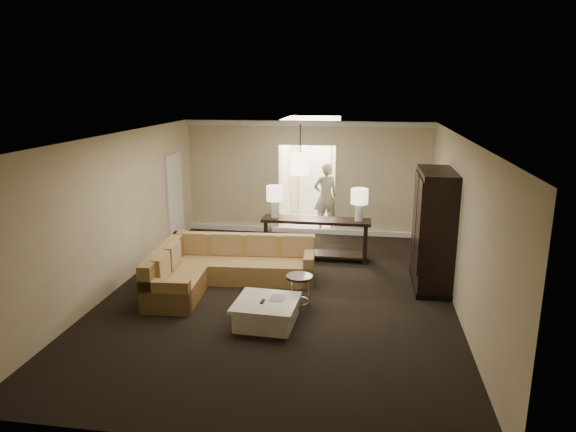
% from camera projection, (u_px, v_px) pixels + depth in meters
% --- Properties ---
extents(ground, '(8.00, 8.00, 0.00)m').
position_uv_depth(ground, '(280.00, 294.00, 9.18)').
color(ground, black).
rests_on(ground, ground).
extents(wall_back, '(6.00, 0.04, 2.80)m').
position_uv_depth(wall_back, '(307.00, 178.00, 12.66)').
color(wall_back, beige).
rests_on(wall_back, ground).
extents(wall_front, '(6.00, 0.04, 2.80)m').
position_uv_depth(wall_front, '(211.00, 320.00, 5.00)').
color(wall_front, beige).
rests_on(wall_front, ground).
extents(wall_left, '(0.04, 8.00, 2.80)m').
position_uv_depth(wall_left, '(116.00, 212.00, 9.27)').
color(wall_left, beige).
rests_on(wall_left, ground).
extents(wall_right, '(0.04, 8.00, 2.80)m').
position_uv_depth(wall_right, '(460.00, 225.00, 8.39)').
color(wall_right, beige).
rests_on(wall_right, ground).
extents(ceiling, '(6.00, 8.00, 0.02)m').
position_uv_depth(ceiling, '(279.00, 136.00, 8.48)').
color(ceiling, silver).
rests_on(ceiling, wall_back).
extents(crown_molding, '(6.00, 0.10, 0.12)m').
position_uv_depth(crown_molding, '(307.00, 124.00, 12.28)').
color(crown_molding, white).
rests_on(crown_molding, wall_back).
extents(baseboard, '(6.00, 0.10, 0.12)m').
position_uv_depth(baseboard, '(306.00, 231.00, 12.95)').
color(baseboard, white).
rests_on(baseboard, ground).
extents(side_door, '(0.05, 0.90, 2.10)m').
position_uv_depth(side_door, '(175.00, 198.00, 12.04)').
color(side_door, white).
rests_on(side_door, ground).
extents(foyer, '(1.44, 2.02, 2.80)m').
position_uv_depth(foyer, '(312.00, 173.00, 13.97)').
color(foyer, silver).
rests_on(foyer, ground).
extents(sectional_sofa, '(2.84, 2.32, 0.83)m').
position_uv_depth(sectional_sofa, '(221.00, 268.00, 9.53)').
color(sectional_sofa, brown).
rests_on(sectional_sofa, ground).
extents(coffee_table, '(1.01, 1.01, 0.40)m').
position_uv_depth(coffee_table, '(266.00, 312.00, 7.98)').
color(coffee_table, silver).
rests_on(coffee_table, ground).
extents(console_table, '(2.30, 0.55, 0.89)m').
position_uv_depth(console_table, '(316.00, 235.00, 10.90)').
color(console_table, black).
rests_on(console_table, ground).
extents(armoire, '(0.64, 1.51, 2.17)m').
position_uv_depth(armoire, '(433.00, 232.00, 9.33)').
color(armoire, black).
rests_on(armoire, ground).
extents(drink_table, '(0.44, 0.44, 0.55)m').
position_uv_depth(drink_table, '(299.00, 285.00, 8.55)').
color(drink_table, black).
rests_on(drink_table, ground).
extents(table_lamp_left, '(0.35, 0.35, 0.68)m').
position_uv_depth(table_lamp_left, '(275.00, 196.00, 10.84)').
color(table_lamp_left, silver).
rests_on(table_lamp_left, console_table).
extents(table_lamp_right, '(0.35, 0.35, 0.68)m').
position_uv_depth(table_lamp_right, '(359.00, 199.00, 10.55)').
color(table_lamp_right, silver).
rests_on(table_lamp_right, console_table).
extents(pendant_light, '(0.38, 0.38, 1.09)m').
position_uv_depth(pendant_light, '(300.00, 163.00, 11.28)').
color(pendant_light, black).
rests_on(pendant_light, ceiling).
extents(person, '(0.83, 0.71, 1.94)m').
position_uv_depth(person, '(326.00, 193.00, 12.99)').
color(person, beige).
rests_on(person, ground).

